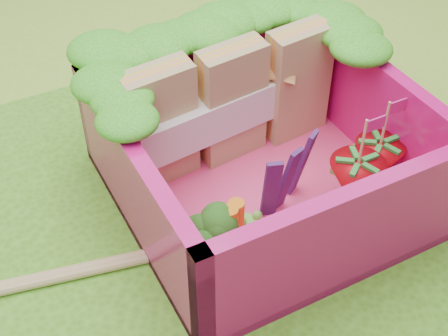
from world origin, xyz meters
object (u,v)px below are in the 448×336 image
Objects in this scene: bento_box at (264,150)px; broccoli at (208,232)px; sandwich_stack at (233,103)px; strawberry_left at (355,183)px; strawberry_right at (377,163)px.

bento_box is 0.53m from broccoli.
strawberry_left is (0.30, -0.60, -0.16)m from sandwich_stack.
sandwich_stack reaches higher than bento_box.
strawberry_right is at bearing 21.92° from strawberry_left.
sandwich_stack reaches higher than strawberry_left.
strawberry_left reaches higher than broccoli.
strawberry_left is at bearing 0.19° from broccoli.
strawberry_right is (0.92, 0.08, -0.07)m from broccoli.
sandwich_stack is 0.69m from strawberry_left.
sandwich_stack is 2.31× the size of strawberry_right.
broccoli is 0.92m from strawberry_right.
bento_box is 2.65× the size of strawberry_left.
strawberry_right is at bearing 4.71° from broccoli.
strawberry_right is (0.48, -0.53, -0.16)m from sandwich_stack.
broccoli is at bearing -125.99° from sandwich_stack.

